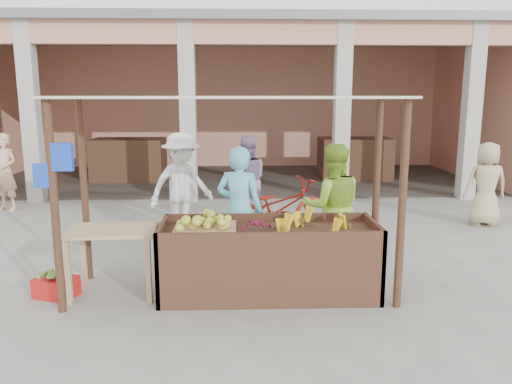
{
  "coord_description": "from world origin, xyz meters",
  "views": [
    {
      "loc": [
        0.15,
        -5.78,
        2.38
      ],
      "look_at": [
        0.39,
        1.2,
        1.04
      ],
      "focal_mm": 35.0,
      "sensor_mm": 36.0,
      "label": 1
    }
  ],
  "objects_px": {
    "motorcycle": "(279,207)",
    "vendor_green": "(332,204)",
    "side_table": "(113,240)",
    "fruit_stall": "(269,262)",
    "red_crate": "(56,287)",
    "vendor_blue": "(239,206)"
  },
  "relations": [
    {
      "from": "motorcycle",
      "to": "vendor_green",
      "type": "bearing_deg",
      "value": 179.21
    },
    {
      "from": "side_table",
      "to": "vendor_green",
      "type": "relative_size",
      "value": 0.57
    },
    {
      "from": "side_table",
      "to": "fruit_stall",
      "type": "bearing_deg",
      "value": -4.88
    },
    {
      "from": "fruit_stall",
      "to": "side_table",
      "type": "height_order",
      "value": "side_table"
    },
    {
      "from": "red_crate",
      "to": "motorcycle",
      "type": "height_order",
      "value": "motorcycle"
    },
    {
      "from": "motorcycle",
      "to": "red_crate",
      "type": "bearing_deg",
      "value": 109.9
    },
    {
      "from": "fruit_stall",
      "to": "red_crate",
      "type": "relative_size",
      "value": 5.6
    },
    {
      "from": "fruit_stall",
      "to": "side_table",
      "type": "xyz_separation_m",
      "value": [
        -1.87,
        0.04,
        0.29
      ]
    },
    {
      "from": "motorcycle",
      "to": "side_table",
      "type": "bearing_deg",
      "value": 117.24
    },
    {
      "from": "fruit_stall",
      "to": "motorcycle",
      "type": "xyz_separation_m",
      "value": [
        0.32,
        2.53,
        0.12
      ]
    },
    {
      "from": "side_table",
      "to": "motorcycle",
      "type": "height_order",
      "value": "motorcycle"
    },
    {
      "from": "red_crate",
      "to": "vendor_green",
      "type": "relative_size",
      "value": 0.25
    },
    {
      "from": "red_crate",
      "to": "motorcycle",
      "type": "bearing_deg",
      "value": 62.29
    },
    {
      "from": "fruit_stall",
      "to": "motorcycle",
      "type": "distance_m",
      "value": 2.56
    },
    {
      "from": "side_table",
      "to": "vendor_blue",
      "type": "bearing_deg",
      "value": 22.81
    },
    {
      "from": "motorcycle",
      "to": "fruit_stall",
      "type": "bearing_deg",
      "value": 151.31
    },
    {
      "from": "side_table",
      "to": "vendor_green",
      "type": "distance_m",
      "value": 2.94
    },
    {
      "from": "vendor_blue",
      "to": "vendor_green",
      "type": "relative_size",
      "value": 1.0
    },
    {
      "from": "red_crate",
      "to": "motorcycle",
      "type": "relative_size",
      "value": 0.23
    },
    {
      "from": "vendor_blue",
      "to": "motorcycle",
      "type": "bearing_deg",
      "value": -95.01
    },
    {
      "from": "red_crate",
      "to": "vendor_green",
      "type": "height_order",
      "value": "vendor_green"
    },
    {
      "from": "fruit_stall",
      "to": "vendor_blue",
      "type": "relative_size",
      "value": 1.4
    }
  ]
}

